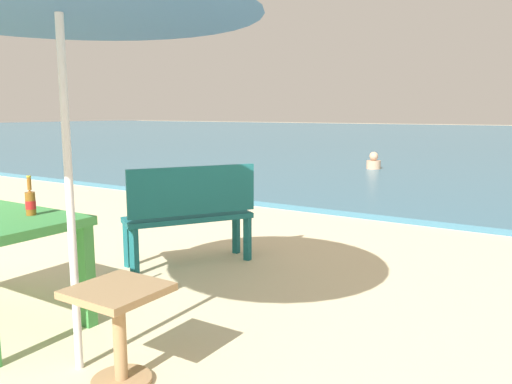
% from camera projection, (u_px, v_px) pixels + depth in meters
% --- Properties ---
extents(beer_bottle_amber, '(0.07, 0.07, 0.26)m').
position_uv_depth(beer_bottle_amber, '(30.00, 201.00, 3.34)').
color(beer_bottle_amber, brown).
rests_on(beer_bottle_amber, picnic_table_green).
extents(side_table_wood, '(0.44, 0.44, 0.54)m').
position_uv_depth(side_table_wood, '(119.00, 321.00, 2.65)').
color(side_table_wood, '#9E7A51').
rests_on(side_table_wood, ground_plane).
extents(bench_teal_center, '(0.94, 1.21, 0.95)m').
position_uv_depth(bench_teal_center, '(191.00, 209.00, 4.71)').
color(bench_teal_center, '#196066').
rests_on(bench_teal_center, ground_plane).
extents(swimmer_person, '(0.34, 0.34, 0.41)m').
position_uv_depth(swimmer_person, '(374.00, 162.00, 12.15)').
color(swimmer_person, tan).
rests_on(swimmer_person, sea_water).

